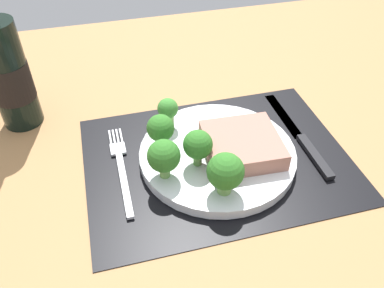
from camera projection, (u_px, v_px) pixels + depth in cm
name	position (u px, v px, depth cm)	size (l,w,h in cm)	color
ground_plane	(217.00, 166.00, 63.52)	(140.00, 110.00, 3.00)	#996D42
placemat	(217.00, 159.00, 62.43)	(40.96, 30.29, 0.30)	black
plate	(217.00, 154.00, 61.79)	(24.26, 24.26, 1.60)	silver
steak	(242.00, 145.00, 60.14)	(11.14, 10.90, 2.81)	#9E6B5B
broccoli_back_left	(161.00, 129.00, 59.51)	(4.22, 4.22, 5.85)	#6B994C
broccoli_near_fork	(198.00, 145.00, 56.63)	(4.34, 4.34, 5.98)	#5B8942
broccoli_front_edge	(225.00, 172.00, 52.53)	(5.12, 5.12, 6.47)	#6B994C
broccoli_center	(168.00, 110.00, 63.71)	(3.37, 3.37, 5.25)	#6B994C
broccoli_near_steak	(164.00, 156.00, 54.78)	(4.72, 4.72, 6.24)	#6B994C
fork	(121.00, 168.00, 60.35)	(2.40, 19.20, 0.50)	silver
knife	(302.00, 139.00, 65.34)	(1.80, 23.00, 0.80)	black
wine_bottle	(8.00, 74.00, 63.48)	(6.74, 6.74, 27.40)	black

